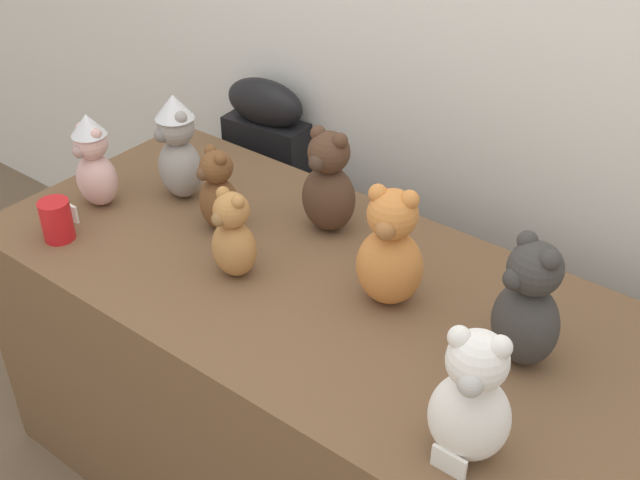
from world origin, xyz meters
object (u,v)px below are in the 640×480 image
at_px(teddy_bear_charcoal, 528,306).
at_px(teddy_bear_ash, 178,148).
at_px(teddy_bear_snow, 471,401).
at_px(party_cup_red, 57,220).
at_px(teddy_bear_chestnut, 218,192).
at_px(instrument_case, 269,210).
at_px(teddy_bear_blush, 94,161).
at_px(teddy_bear_caramel, 233,236).
at_px(display_table, 320,398).
at_px(teddy_bear_ginger, 390,251).
at_px(teddy_bear_cocoa, 328,184).

bearing_deg(teddy_bear_charcoal, teddy_bear_ash, -154.76).
xyz_separation_m(teddy_bear_snow, party_cup_red, (-1.18, -0.02, -0.08)).
relative_size(teddy_bear_charcoal, teddy_bear_snow, 1.02).
height_order(teddy_bear_snow, teddy_bear_chestnut, teddy_bear_snow).
relative_size(instrument_case, teddy_bear_blush, 3.58).
relative_size(teddy_bear_ash, teddy_bear_snow, 1.04).
bearing_deg(teddy_bear_blush, teddy_bear_caramel, -0.52).
height_order(teddy_bear_ash, party_cup_red, teddy_bear_ash).
bearing_deg(teddy_bear_caramel, party_cup_red, -152.67).
height_order(teddy_bear_ash, teddy_bear_blush, teddy_bear_ash).
distance_m(teddy_bear_ash, teddy_bear_chestnut, 0.21).
xyz_separation_m(instrument_case, teddy_bear_snow, (1.17, -0.78, 0.44)).
bearing_deg(display_table, teddy_bear_ash, 171.65).
bearing_deg(display_table, teddy_bear_charcoal, 5.46).
bearing_deg(teddy_bear_snow, instrument_case, 128.82).
height_order(instrument_case, teddy_bear_snow, teddy_bear_snow).
relative_size(display_table, teddy_bear_snow, 6.08).
xyz_separation_m(teddy_bear_chestnut, teddy_bear_ginger, (0.52, 0.01, 0.03)).
relative_size(teddy_bear_caramel, party_cup_red, 2.10).
distance_m(teddy_bear_chestnut, teddy_bear_ginger, 0.53).
bearing_deg(instrument_case, teddy_bear_snow, -39.22).
relative_size(display_table, instrument_case, 1.84).
xyz_separation_m(teddy_bear_caramel, teddy_bear_ginger, (0.35, 0.14, 0.03)).
bearing_deg(teddy_bear_caramel, display_table, 35.73).
relative_size(teddy_bear_chestnut, party_cup_red, 2.11).
bearing_deg(teddy_bear_charcoal, teddy_bear_ginger, -151.58).
xyz_separation_m(teddy_bear_ash, teddy_bear_ginger, (0.72, -0.04, -0.01)).
xyz_separation_m(teddy_bear_cocoa, teddy_bear_chestnut, (-0.23, -0.17, -0.03)).
relative_size(display_table, teddy_bear_blush, 6.59).
xyz_separation_m(display_table, party_cup_red, (-0.65, -0.27, 0.45)).
bearing_deg(teddy_bear_snow, teddy_bear_blush, 155.15).
xyz_separation_m(display_table, teddy_bear_cocoa, (-0.13, 0.20, 0.53)).
xyz_separation_m(teddy_bear_snow, teddy_bear_ginger, (-0.37, 0.29, 0.00)).
xyz_separation_m(display_table, instrument_case, (-0.64, 0.53, 0.09)).
bearing_deg(teddy_bear_charcoal, teddy_bear_blush, -146.34).
bearing_deg(teddy_bear_cocoa, teddy_bear_snow, -34.22).
relative_size(instrument_case, teddy_bear_ash, 3.18).
bearing_deg(teddy_bear_chestnut, teddy_bear_snow, 0.76).
distance_m(teddy_bear_ash, party_cup_red, 0.38).
relative_size(teddy_bear_ash, teddy_bear_charcoal, 1.02).
distance_m(teddy_bear_cocoa, teddy_bear_caramel, 0.31).
distance_m(display_table, teddy_bear_ash, 0.78).
bearing_deg(teddy_bear_caramel, teddy_bear_chestnut, 150.76).
relative_size(teddy_bear_charcoal, teddy_bear_blush, 1.11).
bearing_deg(teddy_bear_cocoa, teddy_bear_ash, -164.49).
bearing_deg(teddy_bear_blush, party_cup_red, -72.50).
distance_m(teddy_bear_ash, teddy_bear_charcoal, 1.06).
bearing_deg(teddy_bear_ginger, teddy_bear_cocoa, 135.29).
distance_m(display_table, teddy_bear_charcoal, 0.73).
distance_m(teddy_bear_charcoal, teddy_bear_chestnut, 0.86).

